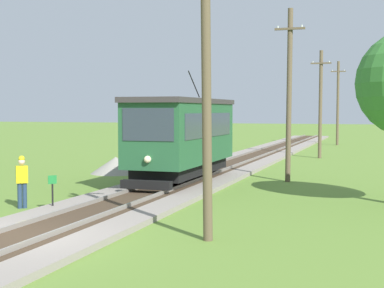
{
  "coord_description": "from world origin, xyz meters",
  "views": [
    {
      "loc": [
        8.49,
        -12.08,
        3.31
      ],
      "look_at": [
        -0.28,
        14.38,
        1.69
      ],
      "focal_mm": 54.35,
      "sensor_mm": 36.0,
      "label": 1
    }
  ],
  "objects_px": {
    "utility_pole_near_tram": "(289,93)",
    "red_tram": "(183,135)",
    "track_worker": "(22,179)",
    "trackside_signal_marker": "(52,191)",
    "gravel_pile": "(116,165)",
    "utility_pole_foreground": "(206,78)",
    "utility_pole_mid": "(320,103)",
    "utility_pole_far": "(338,102)"
  },
  "relations": [
    {
      "from": "utility_pole_near_tram",
      "to": "red_tram",
      "type": "bearing_deg",
      "value": -147.99
    },
    {
      "from": "utility_pole_near_tram",
      "to": "track_worker",
      "type": "height_order",
      "value": "utility_pole_near_tram"
    },
    {
      "from": "utility_pole_near_tram",
      "to": "track_worker",
      "type": "xyz_separation_m",
      "value": [
        -7.37,
        -10.31,
        -3.12
      ]
    },
    {
      "from": "red_tram",
      "to": "trackside_signal_marker",
      "type": "distance_m",
      "value": 8.16
    },
    {
      "from": "red_tram",
      "to": "gravel_pile",
      "type": "distance_m",
      "value": 6.04
    },
    {
      "from": "red_tram",
      "to": "track_worker",
      "type": "bearing_deg",
      "value": -111.99
    },
    {
      "from": "utility_pole_foreground",
      "to": "gravel_pile",
      "type": "distance_m",
      "value": 16.83
    },
    {
      "from": "utility_pole_mid",
      "to": "utility_pole_far",
      "type": "distance_m",
      "value": 15.68
    },
    {
      "from": "red_tram",
      "to": "track_worker",
      "type": "relative_size",
      "value": 4.79
    },
    {
      "from": "utility_pole_far",
      "to": "trackside_signal_marker",
      "type": "distance_m",
      "value": 40.67
    },
    {
      "from": "gravel_pile",
      "to": "track_worker",
      "type": "distance_m",
      "value": 10.96
    },
    {
      "from": "utility_pole_mid",
      "to": "red_tram",
      "type": "bearing_deg",
      "value": -104.49
    },
    {
      "from": "red_tram",
      "to": "utility_pole_foreground",
      "type": "bearing_deg",
      "value": -67.77
    },
    {
      "from": "utility_pole_foreground",
      "to": "trackside_signal_marker",
      "type": "bearing_deg",
      "value": 156.26
    },
    {
      "from": "trackside_signal_marker",
      "to": "gravel_pile",
      "type": "relative_size",
      "value": 0.45
    },
    {
      "from": "utility_pole_near_tram",
      "to": "utility_pole_far",
      "type": "relative_size",
      "value": 1.01
    },
    {
      "from": "red_tram",
      "to": "utility_pole_near_tram",
      "type": "relative_size",
      "value": 1.07
    },
    {
      "from": "utility_pole_near_tram",
      "to": "trackside_signal_marker",
      "type": "relative_size",
      "value": 6.8
    },
    {
      "from": "utility_pole_foreground",
      "to": "trackside_signal_marker",
      "type": "xyz_separation_m",
      "value": [
        -6.08,
        2.67,
        -3.45
      ]
    },
    {
      "from": "utility_pole_near_tram",
      "to": "utility_pole_mid",
      "type": "height_order",
      "value": "utility_pole_near_tram"
    },
    {
      "from": "utility_pole_near_tram",
      "to": "track_worker",
      "type": "bearing_deg",
      "value": -125.54
    },
    {
      "from": "trackside_signal_marker",
      "to": "track_worker",
      "type": "xyz_separation_m",
      "value": [
        -1.28,
        0.18,
        0.32
      ]
    },
    {
      "from": "red_tram",
      "to": "utility_pole_foreground",
      "type": "relative_size",
      "value": 1.06
    },
    {
      "from": "utility_pole_far",
      "to": "utility_pole_near_tram",
      "type": "bearing_deg",
      "value": -90.0
    },
    {
      "from": "track_worker",
      "to": "trackside_signal_marker",
      "type": "bearing_deg",
      "value": -136.81
    },
    {
      "from": "utility_pole_mid",
      "to": "gravel_pile",
      "type": "xyz_separation_m",
      "value": [
        -9.12,
        -13.41,
        -3.38
      ]
    },
    {
      "from": "utility_pole_foreground",
      "to": "red_tram",
      "type": "bearing_deg",
      "value": 112.23
    },
    {
      "from": "utility_pole_mid",
      "to": "utility_pole_near_tram",
      "type": "bearing_deg",
      "value": -90.0
    },
    {
      "from": "utility_pole_foreground",
      "to": "utility_pole_far",
      "type": "bearing_deg",
      "value": 90.0
    },
    {
      "from": "trackside_signal_marker",
      "to": "utility_pole_far",
      "type": "bearing_deg",
      "value": 81.37
    },
    {
      "from": "trackside_signal_marker",
      "to": "utility_pole_near_tram",
      "type": "bearing_deg",
      "value": 59.89
    },
    {
      "from": "utility_pole_near_tram",
      "to": "gravel_pile",
      "type": "xyz_separation_m",
      "value": [
        -9.12,
        0.5,
        -3.67
      ]
    },
    {
      "from": "utility_pole_foreground",
      "to": "utility_pole_near_tram",
      "type": "relative_size",
      "value": 1.0
    },
    {
      "from": "trackside_signal_marker",
      "to": "track_worker",
      "type": "distance_m",
      "value": 1.33
    },
    {
      "from": "utility_pole_foreground",
      "to": "track_worker",
      "type": "height_order",
      "value": "utility_pole_foreground"
    },
    {
      "from": "gravel_pile",
      "to": "utility_pole_far",
      "type": "bearing_deg",
      "value": 72.6
    },
    {
      "from": "utility_pole_far",
      "to": "gravel_pile",
      "type": "distance_m",
      "value": 30.7
    },
    {
      "from": "utility_pole_near_tram",
      "to": "track_worker",
      "type": "relative_size",
      "value": 4.49
    },
    {
      "from": "utility_pole_mid",
      "to": "gravel_pile",
      "type": "relative_size",
      "value": 2.83
    },
    {
      "from": "utility_pole_foreground",
      "to": "utility_pole_mid",
      "type": "bearing_deg",
      "value": 90.0
    },
    {
      "from": "utility_pole_foreground",
      "to": "track_worker",
      "type": "xyz_separation_m",
      "value": [
        -7.37,
        2.85,
        -3.13
      ]
    },
    {
      "from": "utility_pole_near_tram",
      "to": "gravel_pile",
      "type": "height_order",
      "value": "utility_pole_near_tram"
    }
  ]
}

